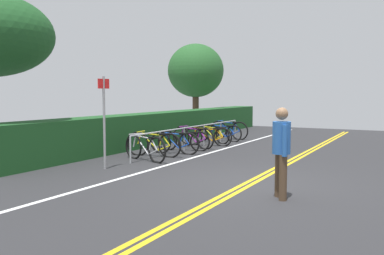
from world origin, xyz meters
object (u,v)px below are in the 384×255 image
Objects in this scene: bicycle_3 at (184,141)px; bicycle_0 at (145,148)px; bicycle_6 at (212,134)px; bicycle_7 at (223,133)px; bicycle_1 at (154,144)px; bicycle_2 at (175,143)px; bicycle_8 at (229,130)px; tree_mid at (196,71)px; pedestrian at (281,147)px; bicycle_4 at (193,137)px; sign_post_near at (104,114)px; bicycle_5 at (208,136)px; bike_rack at (194,131)px.

bicycle_0 is at bearing -178.27° from bicycle_3.
bicycle_7 is at bearing -11.51° from bicycle_6.
bicycle_1 reaches higher than bicycle_2.
bicycle_8 is (3.90, 0.07, 0.04)m from bicycle_3.
tree_mid is (7.66, 3.63, 2.73)m from bicycle_3.
pedestrian reaches higher than bicycle_2.
bicycle_1 is 10.17m from tree_mid.
bicycle_4 is at bearing 5.23° from bicycle_3.
bicycle_1 reaches higher than bicycle_7.
bicycle_0 is 1.05× the size of bicycle_2.
sign_post_near is 0.51× the size of tree_mid.
pedestrian reaches higher than bicycle_1.
sign_post_near is at bearing -179.43° from bicycle_6.
tree_mid reaches higher than bicycle_8.
bicycle_1 is 3.09m from bicycle_5.
tree_mid is (11.49, 3.54, 1.68)m from sign_post_near.
pedestrian is at bearing -151.12° from bicycle_8.
bicycle_7 is at bearing -141.43° from tree_mid.
bicycle_0 is at bearing 179.20° from bicycle_5.
bicycle_8 is (4.66, 0.18, 0.02)m from bicycle_2.
bicycle_6 is at bearing 4.52° from bicycle_2.
tree_mid is (9.97, 3.70, 2.70)m from bicycle_0.
bicycle_5 is 5.49m from sign_post_near.
sign_post_near is (-3.07, 0.19, 1.04)m from bicycle_2.
bike_rack reaches higher than bicycle_4.
bicycle_7 is 0.73× the size of sign_post_near.
bicycle_1 is 1.08× the size of bicycle_6.
sign_post_near reaches higher than bicycle_2.
bicycle_7 is (1.56, 0.13, -0.00)m from bicycle_5.
bicycle_8 is at bearing 5.08° from bicycle_7.
pedestrian reaches higher than bicycle_7.
sign_post_near is at bearing 80.44° from pedestrian.
bike_rack is 0.82m from bicycle_3.
bicycle_2 is 1.54m from bicycle_4.
tree_mid is at bearing 25.33° from bicycle_3.
pedestrian is at bearing -138.94° from bicycle_4.
tree_mid is (12.28, 8.25, 2.12)m from pedestrian.
sign_post_near is (-4.60, 0.01, 1.02)m from bicycle_4.
bicycle_8 is (5.42, -0.09, 0.01)m from bicycle_1.
pedestrian is 0.37× the size of tree_mid.
bicycle_8 reaches higher than bicycle_6.
bicycle_3 is 6.57m from pedestrian.
bicycle_7 is (2.34, -0.02, -0.25)m from bike_rack.
bicycle_4 is 8.21m from tree_mid.
bicycle_2 is at bearing -175.48° from bicycle_6.
bicycle_4 is 2.35m from bicycle_7.
bicycle_7 is (4.64, -0.16, -0.04)m from bicycle_1.
bike_rack is at bearing 1.58° from bicycle_3.
bike_rack is 4.33× the size of bicycle_6.
bike_rack is at bearing -0.77° from sign_post_near.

